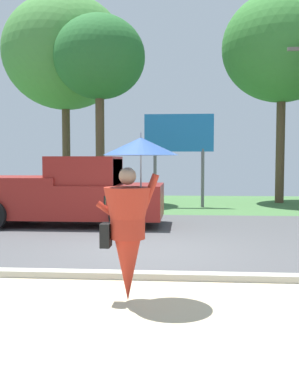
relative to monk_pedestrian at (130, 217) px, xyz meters
name	(u,v)px	position (x,y,z in m)	size (l,w,h in m)	color
ground_plane	(154,231)	(-0.12, 6.04, -1.13)	(40.00, 22.00, 0.20)	#4C4C4F
monk_pedestrian	(130,217)	(0.00, 0.00, 0.00)	(1.05, 0.95, 2.13)	#B22D1E
pickup_truck	(69,194)	(-2.50, 6.57, -0.21)	(5.20, 2.28, 1.88)	maroon
roadside_billboard	(179,140)	(0.45, 11.59, 1.47)	(2.60, 0.12, 3.50)	slate
tree_left_far	(99,58)	(-2.76, 12.70, 4.77)	(3.67, 3.67, 7.56)	brown
tree_right_mid	(65,53)	(-4.69, 14.70, 5.46)	(5.52, 5.52, 9.07)	brown
tree_right_far	(282,48)	(4.62, 13.71, 5.29)	(4.91, 4.91, 8.62)	brown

